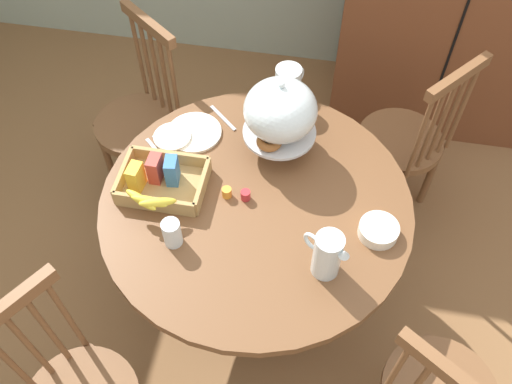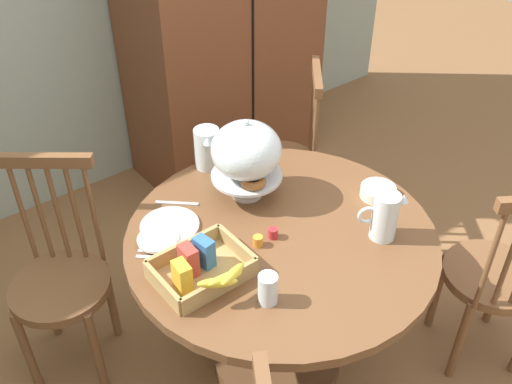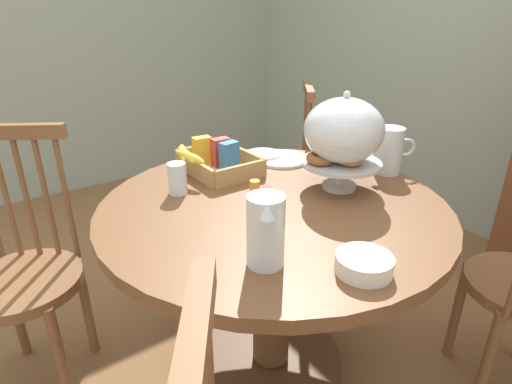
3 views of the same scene
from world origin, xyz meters
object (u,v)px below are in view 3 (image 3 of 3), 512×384
at_px(china_plate_small, 263,154).
at_px(china_plate_large, 283,159).
at_px(windsor_chair_far_side, 26,278).
at_px(cereal_bowl, 364,264).
at_px(dining_table, 272,259).
at_px(orange_juice_pitcher, 266,234).
at_px(milk_pitcher, 388,152).
at_px(pastry_stand_with_dome, 343,134).
at_px(drinking_glass, 177,178).
at_px(windsor_chair_facing_door, 280,182).
at_px(cereal_basket, 215,160).

bearing_deg(china_plate_small, china_plate_large, 31.51).
relative_size(windsor_chair_far_side, cereal_bowl, 6.96).
distance_m(dining_table, orange_juice_pitcher, 0.48).
bearing_deg(windsor_chair_far_side, milk_pitcher, 67.36).
distance_m(dining_table, pastry_stand_with_dome, 0.50).
bearing_deg(windsor_chair_far_side, orange_juice_pitcher, 32.67).
xyz_separation_m(china_plate_large, china_plate_small, (-0.08, -0.05, 0.01)).
distance_m(windsor_chair_far_side, orange_juice_pitcher, 0.98).
xyz_separation_m(china_plate_large, cereal_bowl, (0.75, -0.35, 0.02)).
bearing_deg(milk_pitcher, drinking_glass, -110.79).
height_order(orange_juice_pitcher, drinking_glass, orange_juice_pitcher).
bearing_deg(dining_table, windsor_chair_facing_door, 139.80).
bearing_deg(milk_pitcher, china_plate_large, -144.30).
xyz_separation_m(milk_pitcher, china_plate_large, (-0.34, -0.25, -0.08)).
height_order(windsor_chair_facing_door, windsor_chair_far_side, same).
bearing_deg(windsor_chair_facing_door, dining_table, -40.20).
bearing_deg(orange_juice_pitcher, china_plate_small, 144.10).
distance_m(windsor_chair_facing_door, drinking_glass, 0.96).
distance_m(windsor_chair_facing_door, cereal_bowl, 1.32).
height_order(windsor_chair_far_side, china_plate_small, windsor_chair_far_side).
bearing_deg(windsor_chair_facing_door, cereal_bowl, -29.56).
distance_m(china_plate_large, cereal_bowl, 0.83).
bearing_deg(china_plate_small, windsor_chair_facing_door, 131.21).
xyz_separation_m(milk_pitcher, cereal_basket, (-0.40, -0.54, -0.04)).
relative_size(dining_table, drinking_glass, 10.46).
relative_size(pastry_stand_with_dome, cereal_bowl, 2.46).
distance_m(pastry_stand_with_dome, cereal_basket, 0.51).
bearing_deg(drinking_glass, china_plate_large, 96.18).
height_order(dining_table, drinking_glass, drinking_glass).
relative_size(pastry_stand_with_dome, drinking_glass, 3.13).
bearing_deg(cereal_bowl, china_plate_large, 154.98).
bearing_deg(china_plate_large, milk_pitcher, 35.70).
bearing_deg(windsor_chair_facing_door, cereal_basket, -61.68).
distance_m(china_plate_large, china_plate_small, 0.09).
relative_size(windsor_chair_facing_door, windsor_chair_far_side, 1.00).
relative_size(milk_pitcher, china_plate_small, 1.19).
bearing_deg(milk_pitcher, cereal_basket, -126.24).
bearing_deg(dining_table, cereal_basket, -178.17).
distance_m(china_plate_small, drinking_glass, 0.48).
bearing_deg(dining_table, pastry_stand_with_dome, 80.77).
height_order(orange_juice_pitcher, china_plate_large, orange_juice_pitcher).
distance_m(dining_table, milk_pitcher, 0.61).
xyz_separation_m(dining_table, cereal_basket, (-0.36, -0.01, 0.27)).
bearing_deg(orange_juice_pitcher, milk_pitcher, 107.26).
distance_m(windsor_chair_facing_door, pastry_stand_with_dome, 0.91).
relative_size(windsor_chair_facing_door, drinking_glass, 8.86).
height_order(windsor_chair_facing_door, orange_juice_pitcher, windsor_chair_facing_door).
distance_m(dining_table, windsor_chair_facing_door, 0.88).
bearing_deg(dining_table, orange_juice_pitcher, -40.93).
bearing_deg(china_plate_small, orange_juice_pitcher, -35.90).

